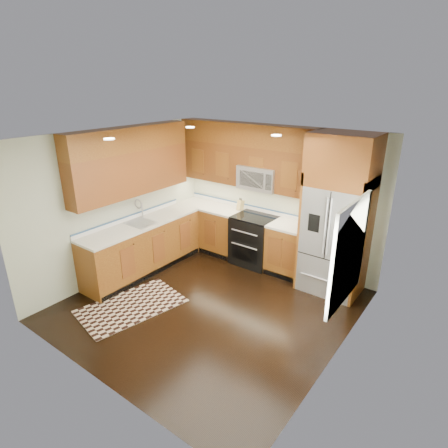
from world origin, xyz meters
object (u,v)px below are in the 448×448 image
Objects in this scene: knife_block at (240,205)px; utensil_crock at (302,217)px; refrigerator at (337,216)px; range at (254,240)px; rug at (132,306)px.

knife_block is 1.27m from utensil_crock.
utensil_crock is (-0.72, 0.27, -0.26)m from refrigerator.
utensil_crock is at bearing 15.98° from range.
knife_block reaches higher than range.
range is 2.56m from rug.
rug is 5.09× the size of utensil_crock.
range is 3.89× the size of knife_block.
refrigerator is at bearing -1.40° from range.
range is at bearing 178.60° from refrigerator.
knife_block is 0.80× the size of utensil_crock.
refrigerator reaches higher than utensil_crock.
rug is 6.39× the size of knife_block.
refrigerator is 10.71× the size of knife_block.
range is 1.04m from utensil_crock.
range is 0.61× the size of rug.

